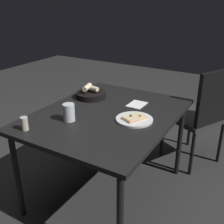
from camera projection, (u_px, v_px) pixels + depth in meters
name	position (u px, v px, depth m)	size (l,w,h in m)	color
ground	(108.00, 191.00, 2.24)	(8.00, 8.00, 0.00)	#2A2A2A
dining_table	(107.00, 120.00, 1.98)	(1.18, 0.93, 0.70)	black
pizza_plate	(134.00, 119.00, 1.84)	(0.25, 0.25, 0.04)	silver
bread_basket	(91.00, 94.00, 2.24)	(0.24, 0.24, 0.11)	black
beer_glass	(69.00, 113.00, 1.82)	(0.08, 0.08, 0.12)	silver
pepper_shaker	(25.00, 124.00, 1.70)	(0.05, 0.05, 0.09)	#BFB299
napkin	(137.00, 104.00, 2.11)	(0.16, 0.12, 0.00)	white
chair_near	(202.00, 111.00, 2.42)	(0.59, 0.59, 0.93)	#2D2D2D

